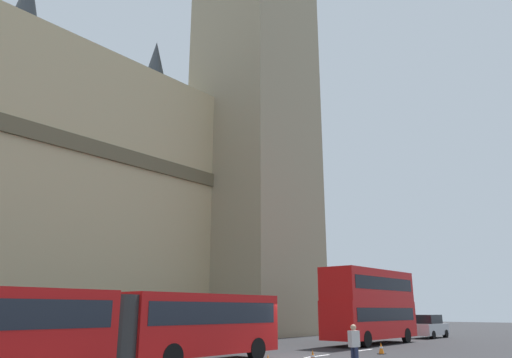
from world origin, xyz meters
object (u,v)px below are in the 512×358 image
at_px(traffic_cone_east, 381,348).
at_px(sedan_lead, 429,326).
at_px(traffic_cone_middle, 313,357).
at_px(double_decker_bus, 370,303).
at_px(pedestrian_near_cones, 354,346).
at_px(articulated_bus, 110,323).

bearing_deg(traffic_cone_east, sedan_lead, 13.28).
bearing_deg(traffic_cone_middle, sedan_lead, 9.77).
height_order(double_decker_bus, pedestrian_near_cones, double_decker_bus).
xyz_separation_m(articulated_bus, sedan_lead, (30.28, -0.00, -0.83)).
bearing_deg(double_decker_bus, pedestrian_near_cones, -154.85).
distance_m(articulated_bus, traffic_cone_east, 14.49).
distance_m(sedan_lead, traffic_cone_east, 16.85).
xyz_separation_m(sedan_lead, pedestrian_near_cones, (-23.74, -6.47, -0.00)).
xyz_separation_m(double_decker_bus, traffic_cone_east, (-6.45, -3.88, -2.43)).
bearing_deg(traffic_cone_east, pedestrian_near_cones, -160.49).
height_order(articulated_bus, pedestrian_near_cones, articulated_bus).
xyz_separation_m(sedan_lead, traffic_cone_east, (-16.39, -3.87, -0.63)).
bearing_deg(traffic_cone_middle, articulated_bus, 152.14).
xyz_separation_m(articulated_bus, traffic_cone_east, (13.88, -3.87, -1.46)).
distance_m(traffic_cone_middle, pedestrian_near_cones, 2.77).
relative_size(traffic_cone_middle, traffic_cone_east, 1.00).
bearing_deg(articulated_bus, traffic_cone_east, -15.59).
xyz_separation_m(sedan_lead, traffic_cone_middle, (-22.83, -3.93, -0.63)).
height_order(articulated_bus, traffic_cone_east, articulated_bus).
bearing_deg(traffic_cone_east, traffic_cone_middle, -179.44).
bearing_deg(sedan_lead, double_decker_bus, 179.96).
relative_size(double_decker_bus, pedestrian_near_cones, 5.42).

